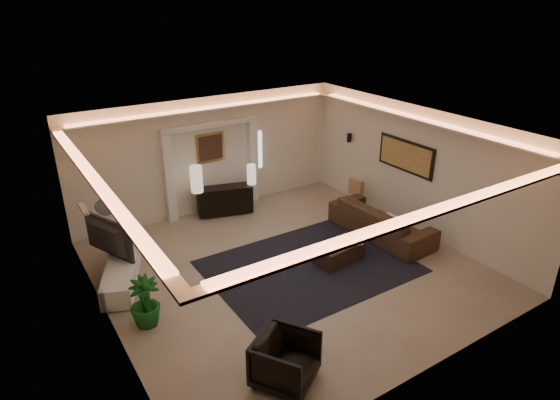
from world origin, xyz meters
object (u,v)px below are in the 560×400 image
sofa (381,221)px  console (225,200)px  armchair (286,361)px  coffee_table (339,252)px

sofa → console: bearing=37.4°
console → sofa: (2.49, -2.97, -0.03)m
sofa → armchair: 5.03m
console → sofa: sofa is taller
console → coffee_table: 3.47m
console → coffee_table: console is taller
console → coffee_table: (0.96, -3.33, -0.20)m
coffee_table → armchair: (-2.79, -2.22, 0.18)m
console → armchair: bearing=-92.2°
sofa → armchair: (-4.32, -2.58, 0.01)m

